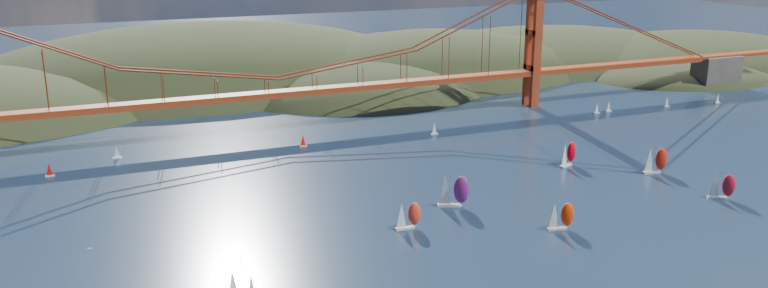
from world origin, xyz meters
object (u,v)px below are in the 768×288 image
racer_4 (655,160)px  racer_rwb (453,190)px  racer_1 (560,216)px  racer_2 (721,186)px  racer_0 (408,215)px  racer_3 (568,154)px

racer_4 → racer_rwb: racer_rwb is taller
racer_1 → racer_2: racer_2 is taller
racer_2 → racer_rwb: racer_rwb is taller
racer_1 → racer_0: bearing=166.6°
racer_0 → racer_4: bearing=10.1°
racer_3 → racer_4: 28.65m
racer_0 → racer_1: (38.31, -16.61, 0.07)m
racer_0 → racer_rwb: (19.40, 10.44, 1.10)m
racer_1 → racer_rwb: bearing=135.0°
racer_4 → racer_2: bearing=-78.7°
racer_0 → racer_4: (97.19, 12.34, 0.63)m
racer_3 → racer_rwb: size_ratio=0.87×
racer_4 → racer_rwb: size_ratio=0.91×
racer_1 → racer_rwb: size_ratio=0.80×
racer_4 → racer_1: bearing=-144.5°
racer_0 → racer_3: size_ratio=0.90×
racer_1 → racer_3: racer_3 is taller
racer_0 → racer_rwb: 22.06m
racer_1 → racer_2: (59.84, 1.45, 0.16)m
racer_3 → racer_4: bearing=-61.3°
racer_0 → racer_2: 99.31m
racer_0 → racer_4: size_ratio=0.86×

